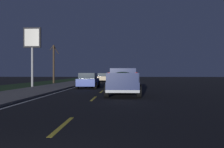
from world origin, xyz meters
The scene contains 10 objects.
ground centered at (27.00, 0.00, 0.00)m, with size 144.00×144.00×0.00m, color black.
sidewalk_shoulder centered at (27.00, 5.70, 0.06)m, with size 108.00×4.00×0.12m, color slate.
grass_verge centered at (27.00, 10.70, 0.00)m, with size 108.00×6.00×0.01m, color #1E3819.
lane_markings centered at (28.98, 2.55, 0.00)m, with size 108.00×3.54×0.01m.
pickup_truck centered at (13.79, -1.75, 0.98)m, with size 5.44×2.32×1.87m.
sedan_blue centered at (20.91, 1.77, 0.78)m, with size 4.41×2.04×1.54m.
sedan_black centered at (22.36, -1.57, 0.78)m, with size 4.45×2.10×1.54m.
sedan_tan centered at (39.71, 1.90, 0.78)m, with size 4.44×2.09×1.54m.
gas_price_sign centered at (22.16, 8.14, 4.88)m, with size 0.27×1.90×6.52m.
bare_tree_far centered at (32.40, 8.90, 3.16)m, with size 1.13×1.39×5.96m.
Camera 1 is at (-2.12, -1.71, 1.50)m, focal length 36.29 mm.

